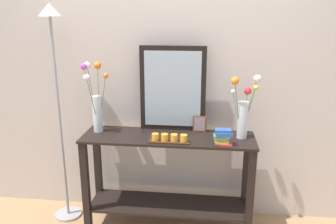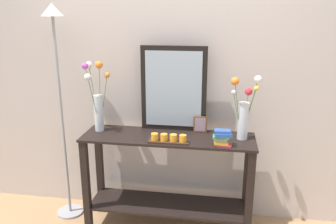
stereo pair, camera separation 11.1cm
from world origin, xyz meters
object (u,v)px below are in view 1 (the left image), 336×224
(mirror_leaning, at_px, (173,89))
(console_table, at_px, (168,173))
(tall_vase_left, at_px, (96,100))
(floor_lamp, at_px, (56,81))
(picture_frame_small, at_px, (200,124))
(candle_tray, at_px, (169,139))
(book_stack, at_px, (223,137))
(vase_right, at_px, (244,110))

(mirror_leaning, bearing_deg, console_table, -96.57)
(tall_vase_left, xyz_separation_m, floor_lamp, (-0.33, -0.00, 0.15))
(picture_frame_small, bearing_deg, candle_tray, -130.20)
(console_table, relative_size, mirror_leaning, 1.97)
(picture_frame_small, relative_size, book_stack, 0.95)
(console_table, bearing_deg, mirror_leaning, 83.43)
(mirror_leaning, relative_size, floor_lamp, 0.38)
(candle_tray, bearing_deg, mirror_leaning, 91.16)
(tall_vase_left, distance_m, picture_frame_small, 0.89)
(picture_frame_small, distance_m, floor_lamp, 1.25)
(tall_vase_left, relative_size, vase_right, 1.15)
(vase_right, relative_size, picture_frame_small, 3.66)
(candle_tray, relative_size, floor_lamp, 0.17)
(console_table, height_order, tall_vase_left, tall_vase_left)
(vase_right, bearing_deg, mirror_leaning, 166.92)
(floor_lamp, bearing_deg, vase_right, -0.62)
(tall_vase_left, bearing_deg, console_table, -5.31)
(mirror_leaning, distance_m, book_stack, 0.60)
(mirror_leaning, xyz_separation_m, vase_right, (0.58, -0.13, -0.12))
(vase_right, bearing_deg, console_table, -176.28)
(console_table, bearing_deg, picture_frame_small, 27.92)
(vase_right, height_order, book_stack, vase_right)
(console_table, relative_size, vase_right, 2.75)
(vase_right, bearing_deg, picture_frame_small, 164.66)
(candle_tray, xyz_separation_m, floor_lamp, (-0.97, 0.19, 0.40))
(mirror_leaning, distance_m, tall_vase_left, 0.65)
(mirror_leaning, xyz_separation_m, floor_lamp, (-0.96, -0.12, 0.07))
(book_stack, bearing_deg, floor_lamp, 172.03)
(console_table, height_order, vase_right, vase_right)
(picture_frame_small, bearing_deg, mirror_leaning, 170.36)
(console_table, distance_m, book_stack, 0.60)
(vase_right, xyz_separation_m, picture_frame_small, (-0.35, 0.09, -0.16))
(candle_tray, xyz_separation_m, picture_frame_small, (0.23, 0.27, 0.04))
(floor_lamp, bearing_deg, mirror_leaning, 6.98)
(candle_tray, bearing_deg, picture_frame_small, 49.80)
(candle_tray, height_order, floor_lamp, floor_lamp)
(console_table, xyz_separation_m, tall_vase_left, (-0.61, 0.06, 0.61))
(candle_tray, distance_m, picture_frame_small, 0.35)
(vase_right, bearing_deg, candle_tray, -163.19)
(console_table, xyz_separation_m, book_stack, (0.43, -0.14, 0.40))
(tall_vase_left, height_order, book_stack, tall_vase_left)
(console_table, height_order, book_stack, book_stack)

